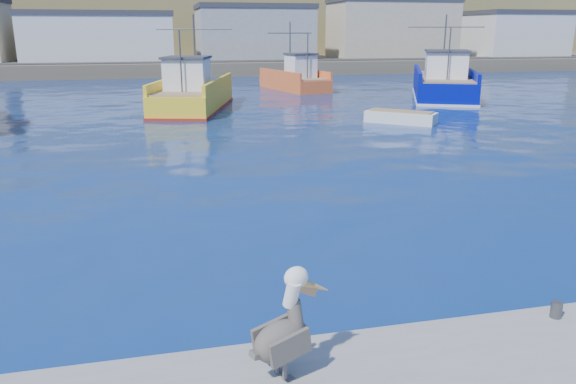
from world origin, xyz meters
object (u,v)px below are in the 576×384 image
object	(u,v)px
trawler_blue	(443,84)
boat_orange	(296,79)
pelican	(286,332)
trawler_yellow_b	(193,95)
skiff_mid	(401,118)

from	to	relation	value
trawler_blue	boat_orange	distance (m)	13.57
trawler_blue	pelican	xyz separation A→B (m)	(-21.63, -35.72, 0.10)
trawler_yellow_b	boat_orange	size ratio (longest dim) A/B	1.31
trawler_yellow_b	pelican	size ratio (longest dim) A/B	7.13
pelican	trawler_yellow_b	bearing A→B (deg)	88.33
trawler_yellow_b	boat_orange	xyz separation A→B (m)	(10.29, 11.36, 0.00)
trawler_yellow_b	skiff_mid	size ratio (longest dim) A/B	2.93
boat_orange	skiff_mid	size ratio (longest dim) A/B	2.24
skiff_mid	pelican	size ratio (longest dim) A/B	2.44
trawler_blue	boat_orange	bearing A→B (deg)	139.82
trawler_yellow_b	skiff_mid	xyz separation A→B (m)	(11.77, -8.91, -0.75)
skiff_mid	pelican	world-z (taller)	pelican
trawler_blue	skiff_mid	size ratio (longest dim) A/B	3.30
trawler_yellow_b	boat_orange	bearing A→B (deg)	47.82
boat_orange	skiff_mid	bearing A→B (deg)	-85.84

